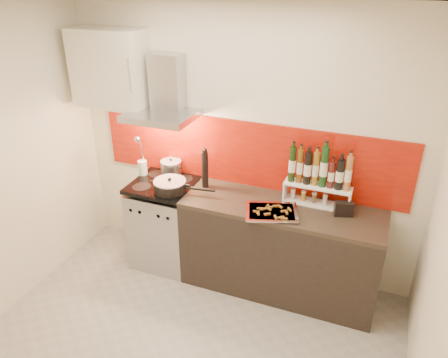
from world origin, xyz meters
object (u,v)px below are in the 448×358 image
at_px(saute_pan, 171,186).
at_px(range_stove, 166,224).
at_px(counter, 280,248).
at_px(stock_pot, 171,168).
at_px(pepper_mill, 205,168).
at_px(baking_tray, 272,212).

bearing_deg(saute_pan, range_stove, 142.05).
bearing_deg(counter, range_stove, -179.77).
bearing_deg(range_stove, stock_pot, 91.08).
xyz_separation_m(range_stove, pepper_mill, (0.41, 0.10, 0.65)).
bearing_deg(baking_tray, pepper_mill, 161.21).
xyz_separation_m(saute_pan, baking_tray, (0.99, -0.03, -0.05)).
height_order(range_stove, saute_pan, saute_pan).
bearing_deg(pepper_mill, counter, -7.00).
bearing_deg(saute_pan, baking_tray, -1.71).
height_order(counter, stock_pot, stock_pot).
distance_m(range_stove, counter, 1.20).
xyz_separation_m(stock_pot, pepper_mill, (0.41, -0.09, 0.11)).
relative_size(range_stove, counter, 0.51).
distance_m(counter, stock_pot, 1.33).
height_order(stock_pot, saute_pan, stock_pot).
height_order(range_stove, stock_pot, stock_pot).
bearing_deg(baking_tray, saute_pan, 178.29).
relative_size(stock_pot, baking_tray, 0.40).
xyz_separation_m(pepper_mill, baking_tray, (0.73, -0.25, -0.18)).
relative_size(range_stove, stock_pot, 4.34).
distance_m(stock_pot, pepper_mill, 0.43).
xyz_separation_m(counter, stock_pot, (-1.20, 0.19, 0.54)).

